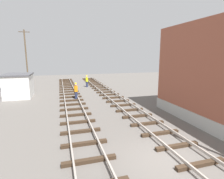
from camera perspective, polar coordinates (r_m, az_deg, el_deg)
ground_plane at (r=9.28m, az=17.52°, el=-20.75°), size 81.88×81.88×0.00m
track_near_building at (r=9.81m, az=23.21°, el=-18.42°), size 2.50×62.99×0.32m
track_centre at (r=8.03m, az=-6.26°, el=-24.62°), size 2.50×62.99×0.32m
control_hut at (r=23.44m, az=-27.84°, el=1.16°), size 3.00×3.80×2.76m
utility_pole_far at (r=35.88m, az=-25.94°, el=9.81°), size 1.80×0.24×9.36m
track_worker_foreground at (r=20.26m, az=-11.54°, el=-0.45°), size 0.40×0.40×1.87m
track_worker_distant at (r=27.97m, az=-8.10°, el=2.69°), size 0.40×0.40×1.87m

